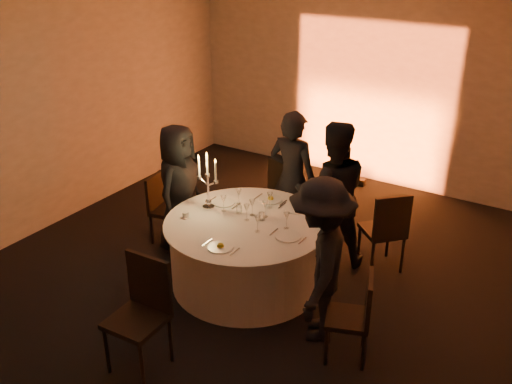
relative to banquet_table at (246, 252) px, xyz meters
The scene contains 32 objects.
floor 0.38m from the banquet_table, ahead, with size 7.00×7.00×0.00m, color black.
ceiling 2.62m from the banquet_table, ahead, with size 7.00×7.00×0.00m, color silver.
wall_back 3.67m from the banquet_table, 90.00° to the left, with size 7.00×7.00×0.00m, color #A19E96.
wall_left 3.20m from the banquet_table, behind, with size 7.00×7.00×0.00m, color #A19E96.
uplighter_fixture 3.22m from the banquet_table, 90.00° to the left, with size 0.25×0.12×0.10m, color black.
banquet_table is the anchor object (origin of this frame).
chair_left 1.46m from the banquet_table, 169.66° to the left, with size 0.46×0.45×0.88m.
chair_back_left 1.39m from the banquet_table, 100.66° to the left, with size 0.50×0.50×0.99m.
chair_back_right 1.62m from the banquet_table, 40.95° to the left, with size 0.62×0.62×1.00m.
chair_right 1.61m from the banquet_table, 18.70° to the right, with size 0.50×0.50×0.89m.
chair_front 1.61m from the banquet_table, 92.74° to the right, with size 0.49×0.49×1.07m.
guest_left 1.22m from the banquet_table, 168.47° to the left, with size 0.79×0.51×1.61m, color black.
guest_back_left 1.17m from the banquet_table, 90.83° to the left, with size 0.64×0.42×1.75m, color black.
guest_back_right 1.19m from the banquet_table, 57.10° to the left, with size 0.86×0.67×1.77m, color black.
guest_right 1.23m from the banquet_table, 19.66° to the right, with size 1.08×0.62×1.67m, color black.
plate_left 0.66m from the banquet_table, 152.16° to the left, with size 0.35×0.26×0.01m.
plate_back_left 0.73m from the banquet_table, 95.09° to the left, with size 0.36×0.27×0.08m.
plate_back_right 0.74m from the banquet_table, 60.79° to the left, with size 0.36×0.26×0.01m.
plate_right 0.67m from the banquet_table, ahead, with size 0.36×0.27×0.01m.
plate_front 0.72m from the banquet_table, 82.36° to the right, with size 0.36×0.26×0.08m.
coffee_cup 0.80m from the banquet_table, 157.18° to the right, with size 0.11×0.11×0.07m.
candelabra 0.83m from the banquet_table, behind, with size 0.29×0.14×0.68m.
wine_glass_a 0.52m from the banquet_table, 114.36° to the left, with size 0.07×0.07×0.19m.
wine_glass_b 0.69m from the banquet_table, 133.89° to the left, with size 0.07×0.07×0.19m.
wine_glass_c 0.69m from the banquet_table, 12.91° to the left, with size 0.07×0.07×0.19m.
wine_glass_d 0.68m from the banquet_table, 84.57° to the left, with size 0.07×0.07×0.19m.
wine_glass_e 0.64m from the banquet_table, 166.72° to the left, with size 0.07×0.07×0.19m.
wine_glass_f 0.55m from the banquet_table, 100.09° to the left, with size 0.07×0.07×0.19m.
wine_glass_g 0.58m from the banquet_table, 29.02° to the right, with size 0.07×0.07×0.19m.
wine_glass_h 0.58m from the banquet_table, 62.64° to the left, with size 0.07×0.07×0.19m.
tumbler_a 0.46m from the banquet_table, 47.32° to the left, with size 0.07×0.07×0.09m, color silver.
tumbler_b 0.49m from the banquet_table, 143.87° to the left, with size 0.07×0.07×0.09m, color silver.
Camera 1 is at (3.00, -4.57, 3.69)m, focal length 40.00 mm.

